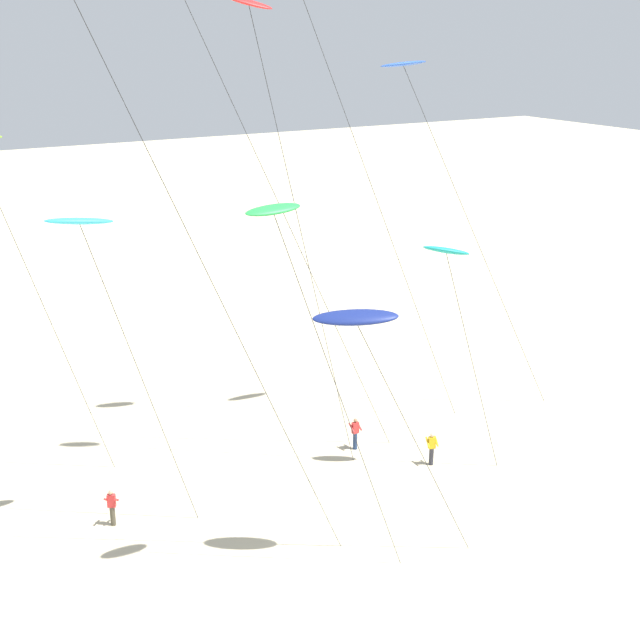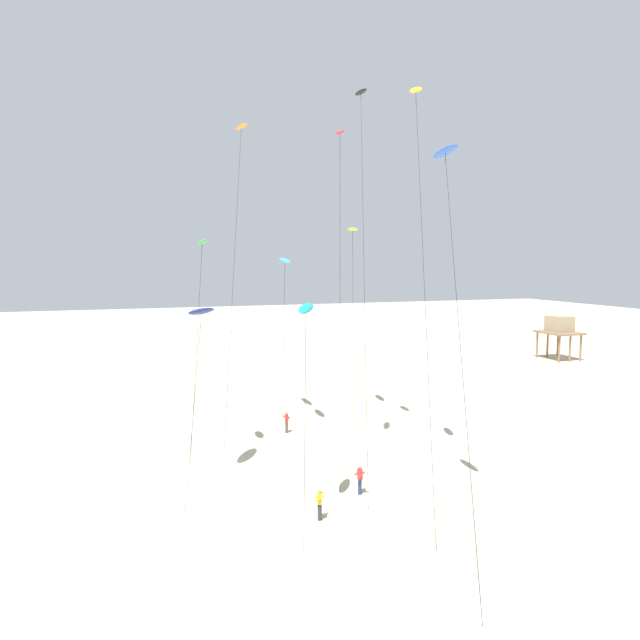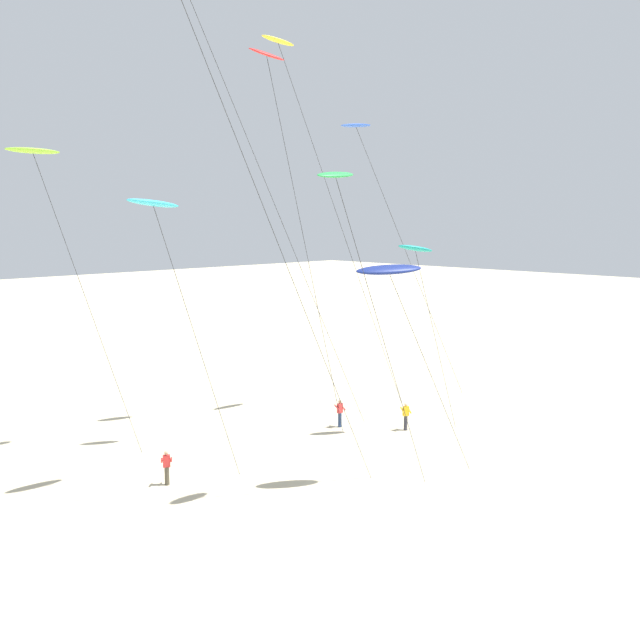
{
  "view_description": "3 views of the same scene",
  "coord_description": "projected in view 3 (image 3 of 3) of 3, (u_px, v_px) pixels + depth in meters",
  "views": [
    {
      "loc": [
        -14.59,
        -24.06,
        20.02
      ],
      "look_at": [
        2.99,
        6.38,
        7.92
      ],
      "focal_mm": 48.08,
      "sensor_mm": 36.0,
      "label": 1
    },
    {
      "loc": [
        34.8,
        -4.06,
        13.09
      ],
      "look_at": [
        2.05,
        7.32,
        9.52
      ],
      "focal_mm": 32.24,
      "sensor_mm": 36.0,
      "label": 2
    },
    {
      "loc": [
        -23.68,
        -20.1,
        12.43
      ],
      "look_at": [
        0.84,
        4.65,
        7.43
      ],
      "focal_mm": 39.55,
      "sensor_mm": 36.0,
      "label": 3
    }
  ],
  "objects": [
    {
      "name": "kite_flyer_nearest",
      "position": [
        406.0,
        416.0,
        41.72
      ],
      "size": [
        0.66,
        0.64,
        1.67
      ],
      "color": "#33333D",
      "rests_on": "ground"
    },
    {
      "name": "kite_blue",
      "position": [
        358.0,
        132.0,
        44.64
      ],
      "size": [
        9.52,
        3.49,
        18.53
      ],
      "color": "blue",
      "rests_on": "ground"
    },
    {
      "name": "ground_plane",
      "position": [
        378.0,
        492.0,
        32.39
      ],
      "size": [
        260.0,
        260.0,
        0.0
      ],
      "primitive_type": "plane",
      "color": "beige"
    },
    {
      "name": "kite_navy",
      "position": [
        389.0,
        270.0,
        31.9
      ],
      "size": [
        6.11,
        2.89,
        10.52
      ],
      "color": "navy",
      "rests_on": "ground"
    },
    {
      "name": "kite_flyer_middle",
      "position": [
        167.0,
        467.0,
        33.11
      ],
      "size": [
        0.71,
        0.7,
        1.67
      ],
      "color": "#4C4738",
      "rests_on": "ground"
    },
    {
      "name": "kite_lime",
      "position": [
        34.0,
        155.0,
        33.69
      ],
      "size": [
        5.65,
        2.16,
        15.86
      ],
      "color": "#8CD833",
      "rests_on": "ground"
    },
    {
      "name": "kite_red",
      "position": [
        269.0,
        67.0,
        36.66
      ],
      "size": [
        5.27,
        2.25,
        21.31
      ],
      "color": "red",
      "rests_on": "ground"
    },
    {
      "name": "kite_cyan",
      "position": [
        154.0,
        206.0,
        31.23
      ],
      "size": [
        4.87,
        1.73,
        13.43
      ],
      "color": "#33BFE0",
      "rests_on": "ground"
    },
    {
      "name": "kite_yellow",
      "position": [
        281.0,
        50.0,
        41.18
      ],
      "size": [
        9.39,
        3.65,
        23.04
      ],
      "color": "yellow",
      "rests_on": "ground"
    },
    {
      "name": "kite_flyer_furthest",
      "position": [
        340.0,
        413.0,
        42.35
      ],
      "size": [
        0.54,
        0.52,
        1.67
      ],
      "color": "navy",
      "rests_on": "ground"
    },
    {
      "name": "kite_teal",
      "position": [
        416.0,
        250.0,
        39.74
      ],
      "size": [
        3.95,
        1.86,
        11.13
      ],
      "color": "teal",
      "rests_on": "ground"
    },
    {
      "name": "kite_green",
      "position": [
        337.0,
        181.0,
        29.67
      ],
      "size": [
        5.52,
        2.07,
        14.53
      ],
      "color": "green",
      "rests_on": "ground"
    }
  ]
}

